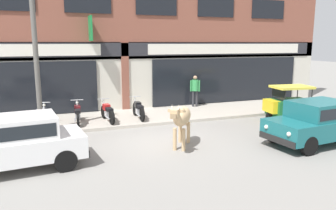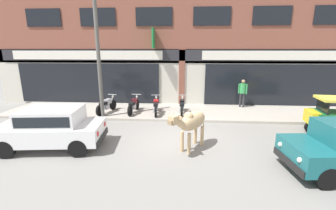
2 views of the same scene
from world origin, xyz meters
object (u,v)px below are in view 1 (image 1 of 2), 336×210
(motorcycle_0, at_px, (40,117))
(utility_pole, at_px, (35,48))
(car_1, at_px, (318,120))
(auto_rickshaw, at_px, (288,105))
(motorcycle_2, at_px, (107,112))
(motorcycle_1, at_px, (78,114))
(motorcycle_3, at_px, (138,110))
(cow, at_px, (181,117))
(pedestrian, at_px, (195,88))
(car_0, at_px, (17,140))

(motorcycle_0, xyz_separation_m, utility_pole, (0.02, -0.70, 2.68))
(car_1, distance_m, motorcycle_0, 10.18)
(auto_rickshaw, bearing_deg, motorcycle_2, 164.85)
(car_1, relative_size, motorcycle_2, 2.05)
(auto_rickshaw, bearing_deg, motorcycle_1, 166.20)
(motorcycle_3, bearing_deg, cow, -85.28)
(motorcycle_3, distance_m, pedestrian, 3.83)
(motorcycle_0, distance_m, motorcycle_2, 2.62)
(car_0, distance_m, utility_pole, 4.23)
(car_0, relative_size, motorcycle_2, 2.06)
(cow, xyz_separation_m, pedestrian, (3.11, 5.58, 0.11))
(car_0, distance_m, motorcycle_2, 5.22)
(pedestrian, bearing_deg, auto_rickshaw, -53.11)
(car_1, relative_size, motorcycle_0, 2.09)
(motorcycle_3, bearing_deg, utility_pole, -168.84)
(car_0, bearing_deg, utility_pole, 80.87)
(car_1, bearing_deg, motorcycle_3, 132.15)
(car_0, relative_size, utility_pole, 0.61)
(motorcycle_0, distance_m, pedestrian, 7.63)
(cow, relative_size, utility_pole, 0.31)
(car_1, xyz_separation_m, pedestrian, (-1.33, 6.84, 0.30))
(motorcycle_0, bearing_deg, pedestrian, 12.50)
(car_1, distance_m, auto_rickshaw, 3.46)
(car_1, distance_m, utility_pole, 10.10)
(car_0, bearing_deg, motorcycle_2, 52.77)
(car_0, height_order, car_1, same)
(pedestrian, bearing_deg, car_1, -79.01)
(auto_rickshaw, relative_size, motorcycle_2, 1.13)
(car_1, distance_m, motorcycle_1, 9.05)
(motorcycle_0, distance_m, motorcycle_3, 3.98)
(car_0, xyz_separation_m, auto_rickshaw, (10.73, 2.10, -0.15))
(cow, xyz_separation_m, car_0, (-4.84, -0.22, -0.19))
(motorcycle_1, bearing_deg, auto_rickshaw, -13.80)
(utility_pole, bearing_deg, auto_rickshaw, -7.55)
(cow, relative_size, pedestrian, 1.17)
(car_1, height_order, motorcycle_1, car_1)
(car_0, relative_size, car_1, 1.00)
(motorcycle_3, bearing_deg, motorcycle_0, -178.85)
(motorcycle_1, bearing_deg, motorcycle_2, -4.94)
(motorcycle_1, height_order, motorcycle_2, same)
(cow, relative_size, car_0, 0.50)
(motorcycle_2, xyz_separation_m, utility_pole, (-2.60, -0.70, 2.68))
(motorcycle_0, bearing_deg, motorcycle_1, 4.21)
(car_0, xyz_separation_m, motorcycle_0, (0.53, 4.15, -0.30))
(motorcycle_2, bearing_deg, utility_pole, -164.89)
(car_0, xyz_separation_m, car_1, (9.28, -1.04, 0.00))
(cow, bearing_deg, motorcycle_0, 137.63)
(car_1, bearing_deg, cow, 164.20)
(car_0, height_order, motorcycle_2, car_0)
(motorcycle_0, bearing_deg, utility_pole, -88.24)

